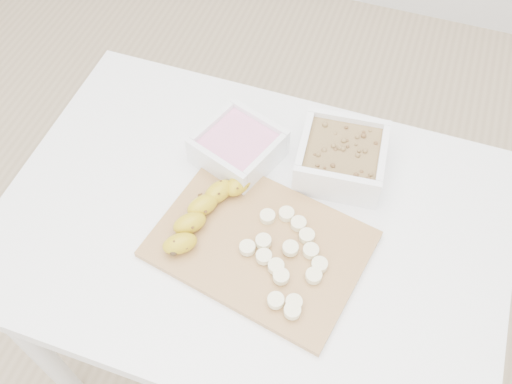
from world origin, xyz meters
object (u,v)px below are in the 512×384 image
(bowl_yogurt, at_px, (238,147))
(table, at_px, (251,245))
(cutting_board, at_px, (260,244))
(banana, at_px, (206,212))
(bowl_granola, at_px, (341,157))

(bowl_yogurt, bearing_deg, table, -61.24)
(table, xyz_separation_m, cutting_board, (0.04, -0.05, 0.10))
(cutting_board, relative_size, banana, 1.71)
(cutting_board, bearing_deg, bowl_yogurt, 120.85)
(table, distance_m, banana, 0.16)
(bowl_granola, relative_size, cutting_board, 0.48)
(bowl_yogurt, bearing_deg, bowl_granola, 11.26)
(bowl_yogurt, bearing_deg, banana, -91.68)
(bowl_yogurt, relative_size, bowl_granola, 1.04)
(bowl_granola, bearing_deg, table, -125.99)
(bowl_yogurt, height_order, banana, bowl_yogurt)
(table, distance_m, bowl_yogurt, 0.21)
(bowl_yogurt, height_order, cutting_board, bowl_yogurt)
(table, distance_m, cutting_board, 0.12)
(table, xyz_separation_m, bowl_yogurt, (-0.08, 0.14, 0.13))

